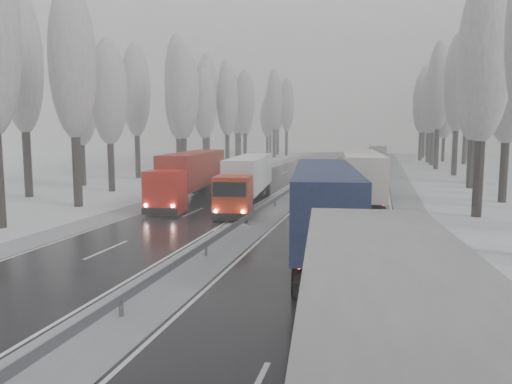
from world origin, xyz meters
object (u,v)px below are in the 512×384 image
at_px(box_truck_distant, 377,154).
at_px(truck_red_red, 191,173).
at_px(truck_cream_box, 361,175).
at_px(truck_blue_box, 324,202).
at_px(truck_red_white, 248,177).

xyz_separation_m(box_truck_distant, truck_red_red, (-14.81, -59.95, 0.82)).
relative_size(truck_cream_box, box_truck_distant, 1.97).
bearing_deg(box_truck_distant, truck_blue_box, -98.40).
distance_m(truck_red_white, truck_red_red, 5.24).
bearing_deg(truck_cream_box, truck_red_red, 176.13).
xyz_separation_m(truck_blue_box, truck_red_white, (-7.60, 14.20, -0.25)).
xyz_separation_m(box_truck_distant, truck_red_white, (-9.64, -60.82, 0.66)).
bearing_deg(truck_blue_box, truck_cream_box, 77.92).
distance_m(truck_blue_box, truck_red_red, 19.76).
relative_size(truck_red_white, truck_red_red, 0.94).
bearing_deg(box_truck_distant, truck_cream_box, -97.66).
relative_size(box_truck_distant, truck_red_white, 0.57).
distance_m(box_truck_distant, truck_red_white, 61.58).
xyz_separation_m(truck_blue_box, truck_red_red, (-12.77, 15.07, -0.09)).
relative_size(truck_blue_box, truck_red_red, 1.04).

